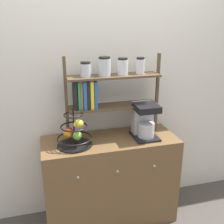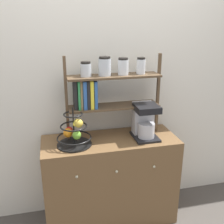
# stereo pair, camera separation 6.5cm
# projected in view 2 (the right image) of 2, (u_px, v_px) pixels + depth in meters

# --- Properties ---
(wall_back) EXTENTS (7.00, 0.05, 2.60)m
(wall_back) POSITION_uv_depth(u_px,v_px,m) (103.00, 80.00, 2.39)
(wall_back) COLOR silver
(wall_back) RESTS_ON ground_plane
(sideboard) EXTENTS (1.19, 0.47, 0.83)m
(sideboard) POSITION_uv_depth(u_px,v_px,m) (110.00, 180.00, 2.43)
(sideboard) COLOR brown
(sideboard) RESTS_ON ground_plane
(coffee_maker) EXTENTS (0.21, 0.26, 0.31)m
(coffee_maker) POSITION_uv_depth(u_px,v_px,m) (145.00, 121.00, 2.30)
(coffee_maker) COLOR black
(coffee_maker) RESTS_ON sideboard
(fruit_stand) EXTENTS (0.29, 0.29, 0.33)m
(fruit_stand) POSITION_uv_depth(u_px,v_px,m) (74.00, 133.00, 2.16)
(fruit_stand) COLOR black
(fruit_stand) RESTS_ON sideboard
(shelf_hutch) EXTENTS (0.84, 0.20, 0.72)m
(shelf_hutch) POSITION_uv_depth(u_px,v_px,m) (104.00, 86.00, 2.21)
(shelf_hutch) COLOR brown
(shelf_hutch) RESTS_ON sideboard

